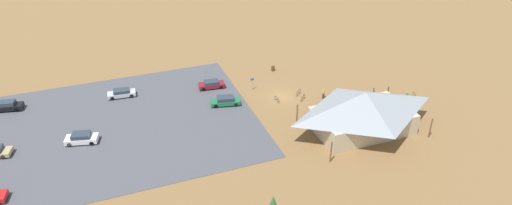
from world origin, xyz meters
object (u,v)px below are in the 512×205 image
object	(u,v)px
bicycle_yellow_trailside	(414,96)
visitor_near_lot	(407,97)
car_maroon_mid_lot	(212,84)
car_white_front_row	(82,138)
bicycle_orange_edge_south	(303,98)
bicycle_purple_near_porch	(385,94)
bike_pavilion	(364,109)
visitor_at_bikes	(333,94)
bicycle_blue_lone_east	(374,91)
car_black_far_end	(7,106)
trash_bin	(273,68)
bicycle_teal_edge_north	(277,99)
car_silver_aisle_side	(122,93)
car_green_second_row	(225,101)
bicycle_red_front_row	(379,98)
visitor_crossing_yard	(323,93)
lot_sign	(252,82)
bicycle_silver_yard_center	(298,93)

from	to	relation	value
bicycle_yellow_trailside	visitor_near_lot	size ratio (longest dim) A/B	0.90
car_maroon_mid_lot	car_white_front_row	distance (m)	22.43
bicycle_orange_edge_south	visitor_near_lot	xyz separation A→B (m)	(-14.75, 6.33, 0.58)
bicycle_purple_near_porch	car_maroon_mid_lot	size ratio (longest dim) A/B	0.39
car_maroon_mid_lot	car_white_front_row	xyz separation A→B (m)	(20.58, 8.91, 0.06)
bike_pavilion	visitor_at_bikes	bearing A→B (deg)	-93.42
bicycle_blue_lone_east	bicycle_purple_near_porch	bearing A→B (deg)	125.13
car_black_far_end	car_white_front_row	size ratio (longest dim) A/B	1.03
trash_bin	car_white_front_row	distance (m)	34.52
bicycle_teal_edge_north	car_black_far_end	size ratio (longest dim) A/B	0.34
car_maroon_mid_lot	car_silver_aisle_side	xyz separation A→B (m)	(14.18, -2.21, -0.02)
car_green_second_row	car_maroon_mid_lot	bearing A→B (deg)	-85.49
bicycle_orange_edge_south	bicycle_red_front_row	bearing A→B (deg)	159.15
car_maroon_mid_lot	car_green_second_row	xyz separation A→B (m)	(-0.48, 6.08, 0.03)
bicycle_red_front_row	bicycle_orange_edge_south	bearing A→B (deg)	-20.85
bicycle_blue_lone_east	car_green_second_row	bearing A→B (deg)	-11.94
car_black_far_end	car_white_front_row	distance (m)	16.48
visitor_at_bikes	bicycle_blue_lone_east	bearing A→B (deg)	175.25
car_maroon_mid_lot	visitor_crossing_yard	world-z (taller)	visitor_crossing_yard
bicycle_blue_lone_east	visitor_crossing_yard	xyz separation A→B (m)	(8.43, -1.47, 0.56)
bike_pavilion	car_black_far_end	bearing A→B (deg)	-26.61
bicycle_teal_edge_north	lot_sign	bearing A→B (deg)	-64.94
trash_bin	visitor_near_lot	size ratio (longest dim) A/B	0.50
trash_bin	bicycle_teal_edge_north	distance (m)	10.91
bicycle_yellow_trailside	car_white_front_row	world-z (taller)	car_white_front_row
bike_pavilion	bicycle_blue_lone_east	bearing A→B (deg)	-132.64
bicycle_yellow_trailside	car_maroon_mid_lot	xyz separation A→B (m)	(29.10, -14.68, 0.33)
visitor_crossing_yard	car_black_far_end	bearing A→B (deg)	-16.40
bike_pavilion	lot_sign	bearing A→B (deg)	-58.46
bicycle_silver_yard_center	bicycle_orange_edge_south	size ratio (longest dim) A/B	1.00
car_white_front_row	bicycle_teal_edge_north	bearing A→B (deg)	-177.77
bicycle_red_front_row	visitor_at_bikes	size ratio (longest dim) A/B	0.87
bicycle_teal_edge_north	bicycle_purple_near_porch	world-z (taller)	bicycle_purple_near_porch
bicycle_silver_yard_center	bicycle_red_front_row	distance (m)	12.68
car_black_far_end	car_green_second_row	world-z (taller)	car_black_far_end
bicycle_teal_edge_north	car_silver_aisle_side	xyz separation A→B (m)	(22.51, -10.00, 0.33)
bike_pavilion	bicycle_orange_edge_south	world-z (taller)	bike_pavilion
bicycle_purple_near_porch	visitor_at_bikes	world-z (taller)	visitor_at_bikes
lot_sign	bicycle_orange_edge_south	world-z (taller)	lot_sign
bicycle_blue_lone_east	visitor_at_bikes	distance (m)	7.28
car_white_front_row	car_maroon_mid_lot	bearing A→B (deg)	-156.59
car_green_second_row	car_white_front_row	bearing A→B (deg)	7.65
bike_pavilion	bicycle_silver_yard_center	size ratio (longest dim) A/B	11.70
lot_sign	bicycle_teal_edge_north	size ratio (longest dim) A/B	1.38
bicycle_teal_edge_north	car_maroon_mid_lot	bearing A→B (deg)	-43.06
bicycle_orange_edge_south	car_green_second_row	world-z (taller)	car_green_second_row
bicycle_purple_near_porch	visitor_near_lot	bearing A→B (deg)	126.66
bicycle_yellow_trailside	bicycle_red_front_row	bearing A→B (deg)	-14.86
car_green_second_row	visitor_at_bikes	distance (m)	16.87
visitor_at_bikes	car_black_far_end	bearing A→B (deg)	-16.97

